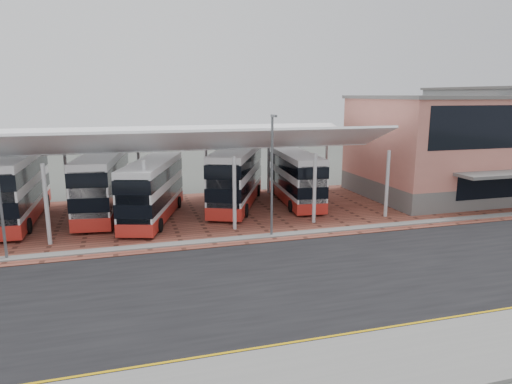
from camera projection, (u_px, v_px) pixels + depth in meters
ground at (273, 274)px, 24.10m from camera, size 140.00×140.00×0.00m
road at (279, 281)px, 23.16m from camera, size 120.00×14.00×0.02m
forecourt at (246, 212)px, 36.85m from camera, size 72.00×16.00×0.06m
sidewalk at (354, 369)px, 15.64m from camera, size 120.00×4.00×0.14m
north_kerb at (243, 238)px, 29.91m from camera, size 120.00×0.80×0.14m
yellow_line_near at (329, 341)px, 17.52m from camera, size 120.00×0.12×0.01m
yellow_line_far at (326, 337)px, 17.81m from camera, size 120.00×0.12×0.01m
canopy at (140, 142)px, 34.35m from camera, size 37.00×11.63×7.07m
terminal at (460, 146)px, 42.48m from camera, size 18.40×14.40×9.25m
lamp_east at (272, 172)px, 29.63m from camera, size 0.16×0.90×8.07m
bus_1 at (16, 188)px, 33.68m from camera, size 3.12×12.10×4.98m
bus_2 at (103, 184)px, 35.65m from camera, size 4.10×11.87×4.79m
bus_3 at (153, 190)px, 34.23m from camera, size 5.59×11.03×4.44m
bus_4 at (237, 177)px, 38.41m from camera, size 7.23×11.92×4.87m
bus_5 at (295, 177)px, 39.70m from camera, size 3.55×10.87×4.40m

